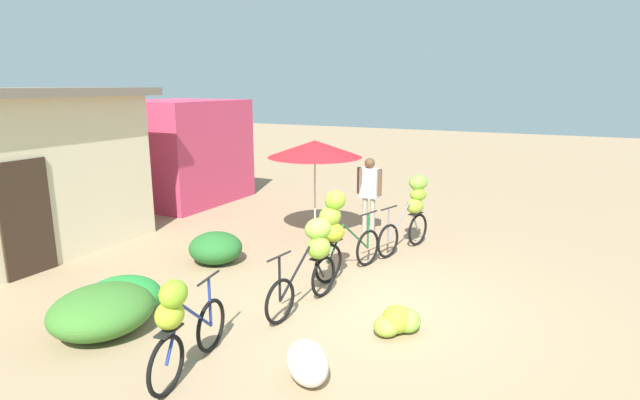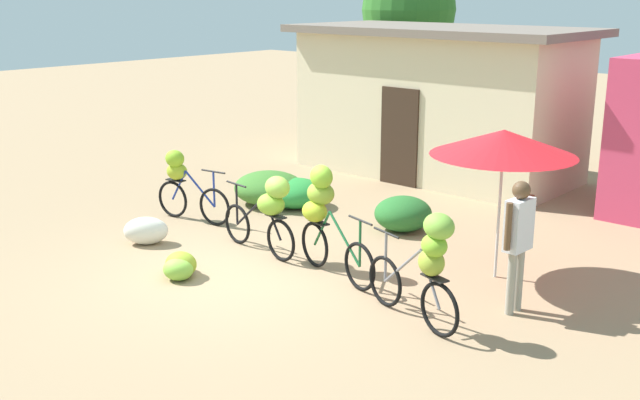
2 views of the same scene
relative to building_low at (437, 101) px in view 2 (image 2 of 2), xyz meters
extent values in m
plane|color=#9E805F|center=(1.50, -7.00, -1.60)|extent=(60.00, 60.00, 0.00)
cube|color=beige|center=(0.00, 0.00, -0.10)|extent=(5.80, 2.66, 3.00)
cube|color=#72665B|center=(0.00, 0.00, 1.48)|extent=(6.30, 3.16, 0.16)
cube|color=#332319|center=(0.00, -1.35, -0.60)|extent=(0.90, 0.06, 2.00)
cylinder|color=brown|center=(-2.92, 2.94, -0.26)|extent=(0.28, 0.28, 2.67)
sphere|color=#2C6B25|center=(-2.92, 2.94, 1.81)|extent=(2.45, 2.45, 2.45)
ellipsoid|color=#3D752B|center=(-0.92, -4.17, -1.29)|extent=(1.38, 1.28, 0.62)
ellipsoid|color=#298C37|center=(-0.42, -3.99, -1.34)|extent=(1.07, 1.08, 0.53)
ellipsoid|color=#266729|center=(1.90, -3.81, -1.31)|extent=(0.95, 0.99, 0.57)
cylinder|color=beige|center=(4.15, -4.71, -0.59)|extent=(0.04, 0.04, 2.02)
cone|color=red|center=(4.15, -4.71, 0.32)|extent=(1.97, 1.97, 0.35)
torus|color=black|center=(-0.64, -5.75, -1.27)|extent=(0.66, 0.16, 0.66)
torus|color=black|center=(-1.58, -5.91, -1.27)|extent=(0.66, 0.16, 0.66)
cylinder|color=navy|center=(-1.41, -5.88, -1.00)|extent=(0.37, 0.10, 0.57)
cylinder|color=navy|center=(-0.94, -5.80, -1.00)|extent=(0.64, 0.15, 0.58)
cylinder|color=black|center=(-0.64, -5.75, -0.65)|extent=(0.50, 0.12, 0.03)
cylinder|color=navy|center=(-0.64, -5.75, -0.96)|extent=(0.04, 0.04, 0.62)
cube|color=black|center=(-1.48, -5.90, -0.91)|extent=(0.38, 0.20, 0.02)
ellipsoid|color=#9AB328|center=(-1.45, -5.89, -0.75)|extent=(0.46, 0.42, 0.30)
ellipsoid|color=#85B826|center=(-1.43, -5.94, -0.52)|extent=(0.41, 0.35, 0.30)
torus|color=black|center=(0.36, -6.13, -1.28)|extent=(0.64, 0.12, 0.64)
torus|color=black|center=(1.45, -6.25, -1.28)|extent=(0.64, 0.12, 0.64)
cylinder|color=black|center=(1.26, -6.23, -0.99)|extent=(0.41, 0.08, 0.60)
cylinder|color=black|center=(0.72, -6.17, -0.99)|extent=(0.73, 0.12, 0.61)
cylinder|color=black|center=(0.36, -6.13, -0.63)|extent=(0.50, 0.09, 0.03)
cylinder|color=black|center=(0.36, -6.13, -0.96)|extent=(0.04, 0.04, 0.65)
cube|color=black|center=(1.34, -6.24, -0.93)|extent=(0.37, 0.18, 0.02)
ellipsoid|color=#82B634|center=(1.26, -6.26, -0.76)|extent=(0.49, 0.42, 0.33)
ellipsoid|color=#8DBC41|center=(1.35, -6.21, -0.49)|extent=(0.54, 0.49, 0.33)
torus|color=black|center=(3.04, -6.36, -1.27)|extent=(0.66, 0.22, 0.67)
torus|color=black|center=(1.98, -6.08, -1.27)|extent=(0.66, 0.22, 0.67)
cylinder|color=#19592D|center=(2.16, -6.13, -0.97)|extent=(0.41, 0.14, 0.61)
cylinder|color=#19592D|center=(2.69, -6.27, -0.97)|extent=(0.72, 0.22, 0.62)
cylinder|color=black|center=(3.04, -6.36, -0.62)|extent=(0.49, 0.15, 0.03)
cylinder|color=#19592D|center=(3.04, -6.36, -0.94)|extent=(0.04, 0.04, 0.64)
cube|color=black|center=(2.08, -6.11, -0.90)|extent=(0.38, 0.23, 0.02)
ellipsoid|color=#9DB224|center=(2.03, -6.15, -0.74)|extent=(0.47, 0.41, 0.30)
ellipsoid|color=#87AB31|center=(2.07, -6.06, -0.49)|extent=(0.44, 0.36, 0.33)
ellipsoid|color=#83BD2C|center=(2.14, -6.12, -0.22)|extent=(0.46, 0.41, 0.33)
torus|color=black|center=(3.60, -6.55, -1.27)|extent=(0.65, 0.23, 0.66)
torus|color=black|center=(4.61, -6.83, -1.27)|extent=(0.65, 0.23, 0.66)
cylinder|color=slate|center=(4.43, -6.78, -0.96)|extent=(0.39, 0.14, 0.64)
cylinder|color=slate|center=(3.93, -6.64, -0.96)|extent=(0.69, 0.23, 0.65)
cylinder|color=black|center=(3.60, -6.55, -0.63)|extent=(0.49, 0.17, 0.03)
cylinder|color=slate|center=(3.60, -6.55, -0.95)|extent=(0.04, 0.04, 0.65)
cube|color=black|center=(4.51, -6.81, -0.91)|extent=(0.38, 0.23, 0.02)
ellipsoid|color=#8DA531|center=(4.45, -6.80, -0.74)|extent=(0.47, 0.44, 0.32)
ellipsoid|color=#7EB92B|center=(4.51, -6.84, -0.51)|extent=(0.45, 0.42, 0.26)
ellipsoid|color=#7CB53D|center=(4.54, -6.82, -0.28)|extent=(0.51, 0.46, 0.30)
ellipsoid|color=#91AB2B|center=(0.85, -7.64, -1.42)|extent=(0.52, 0.46, 0.36)
ellipsoid|color=#90B13B|center=(0.70, -7.56, -1.47)|extent=(0.43, 0.38, 0.26)
ellipsoid|color=#87C541|center=(0.93, -7.75, -1.45)|extent=(0.54, 0.50, 0.31)
ellipsoid|color=silver|center=(-0.69, -7.12, -1.38)|extent=(0.81, 0.81, 0.44)
cylinder|color=gray|center=(4.93, -5.54, -1.19)|extent=(0.11, 0.11, 0.82)
cylinder|color=gray|center=(4.92, -5.72, -1.19)|extent=(0.11, 0.11, 0.82)
cube|color=silver|center=(4.92, -5.63, -0.46)|extent=(0.22, 0.41, 0.65)
cylinder|color=brown|center=(4.93, -5.38, -0.43)|extent=(0.08, 0.08, 0.58)
cylinder|color=brown|center=(4.91, -5.88, -0.43)|extent=(0.08, 0.08, 0.58)
sphere|color=brown|center=(4.92, -5.63, -0.02)|extent=(0.22, 0.22, 0.22)
camera|label=1|loc=(-5.09, -9.50, 1.61)|focal=28.24mm
camera|label=2|loc=(9.01, -13.80, 2.28)|focal=42.71mm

